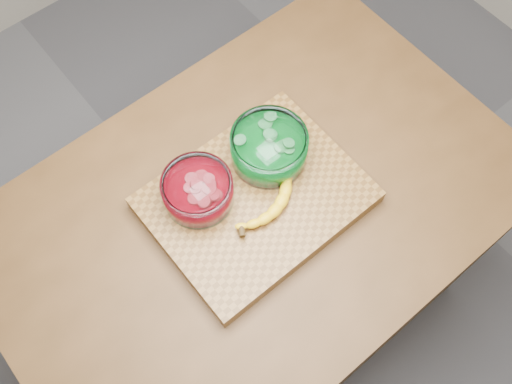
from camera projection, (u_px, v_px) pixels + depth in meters
ground at (256, 306)px, 2.09m from camera, size 3.50×3.50×0.00m
counter at (256, 267)px, 1.68m from camera, size 1.20×0.80×0.90m
cutting_board at (256, 200)px, 1.26m from camera, size 0.45×0.35×0.04m
bowl_red at (198, 191)px, 1.21m from camera, size 0.15×0.15×0.07m
bowl_green at (269, 148)px, 1.25m from camera, size 0.17×0.17×0.08m
banana at (263, 194)px, 1.22m from camera, size 0.22×0.14×0.03m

